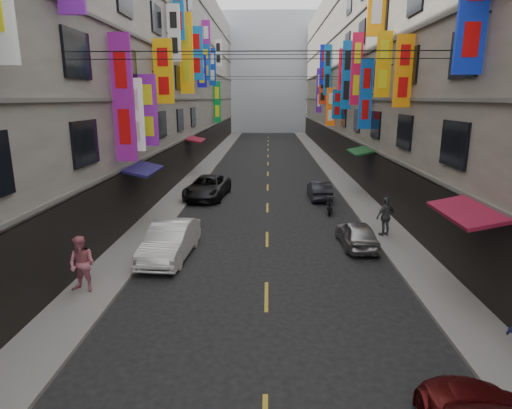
# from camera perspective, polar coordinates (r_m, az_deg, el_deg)

# --- Properties ---
(sidewalk_left) EXTENTS (2.00, 90.00, 0.12)m
(sidewalk_left) POSITION_cam_1_polar(r_m,az_deg,el_deg) (38.19, -7.48, 4.22)
(sidewalk_left) COLOR slate
(sidewalk_left) RESTS_ON ground
(sidewalk_right) EXTENTS (2.00, 90.00, 0.12)m
(sidewalk_right) POSITION_cam_1_polar(r_m,az_deg,el_deg) (38.18, 10.65, 4.09)
(sidewalk_right) COLOR slate
(sidewalk_right) RESTS_ON ground
(building_row_left) EXTENTS (10.14, 90.00, 19.00)m
(building_row_left) POSITION_cam_1_polar(r_m,az_deg,el_deg) (39.18, -17.06, 17.83)
(building_row_left) COLOR gray
(building_row_left) RESTS_ON ground
(building_row_right) EXTENTS (10.14, 90.00, 19.00)m
(building_row_right) POSITION_cam_1_polar(r_m,az_deg,el_deg) (39.16, 20.41, 17.58)
(building_row_right) COLOR #9E9584
(building_row_right) RESTS_ON ground
(haze_block) EXTENTS (18.00, 8.00, 22.00)m
(haze_block) POSITION_cam_1_polar(r_m,az_deg,el_deg) (87.29, 1.70, 16.95)
(haze_block) COLOR #B3BAC7
(haze_block) RESTS_ON ground
(shop_signage) EXTENTS (14.00, 55.00, 11.69)m
(shop_signage) POSITION_cam_1_polar(r_m,az_deg,el_deg) (30.11, 1.34, 19.10)
(shop_signage) COLOR #0E0FAB
(shop_signage) RESTS_ON ground
(street_awnings) EXTENTS (13.99, 35.20, 0.41)m
(street_awnings) POSITION_cam_1_polar(r_m,az_deg,el_deg) (21.49, -1.82, 4.72)
(street_awnings) COLOR #155022
(street_awnings) RESTS_ON ground
(overhead_cables) EXTENTS (14.00, 38.04, 1.24)m
(overhead_cables) POSITION_cam_1_polar(r_m,az_deg,el_deg) (25.28, 1.67, 19.30)
(overhead_cables) COLOR black
(overhead_cables) RESTS_ON ground
(lane_markings) EXTENTS (0.12, 80.20, 0.01)m
(lane_markings) POSITION_cam_1_polar(r_m,az_deg,el_deg) (34.77, 1.57, 3.28)
(lane_markings) COLOR gold
(lane_markings) RESTS_ON ground
(scooter_far_right) EXTENTS (0.56, 1.80, 1.14)m
(scooter_far_right) POSITION_cam_1_polar(r_m,az_deg,el_deg) (25.06, 9.77, -0.11)
(scooter_far_right) COLOR black
(scooter_far_right) RESTS_ON ground
(car_left_mid) EXTENTS (1.85, 4.60, 1.49)m
(car_left_mid) POSITION_cam_1_polar(r_m,az_deg,el_deg) (18.04, -11.38, -4.76)
(car_left_mid) COLOR white
(car_left_mid) RESTS_ON ground
(car_left_far) EXTENTS (2.89, 5.42, 1.45)m
(car_left_far) POSITION_cam_1_polar(r_m,az_deg,el_deg) (28.57, -6.50, 2.31)
(car_left_far) COLOR black
(car_left_far) RESTS_ON ground
(car_right_mid) EXTENTS (1.53, 3.54, 1.19)m
(car_right_mid) POSITION_cam_1_polar(r_m,az_deg,el_deg) (19.57, 13.31, -3.84)
(car_right_mid) COLOR #A6A6AA
(car_right_mid) RESTS_ON ground
(car_right_far) EXTENTS (1.35, 3.67, 1.20)m
(car_right_far) POSITION_cam_1_polar(r_m,az_deg,el_deg) (28.39, 8.44, 1.92)
(car_right_far) COLOR #26262E
(car_right_far) RESTS_ON ground
(pedestrian_lfar) EXTENTS (1.05, 0.82, 1.92)m
(pedestrian_lfar) POSITION_cam_1_polar(r_m,az_deg,el_deg) (15.50, -22.18, -7.39)
(pedestrian_lfar) COLOR #D57081
(pedestrian_lfar) RESTS_ON sidewalk_left
(pedestrian_rfar) EXTENTS (1.26, 1.07, 1.87)m
(pedestrian_rfar) POSITION_cam_1_polar(r_m,az_deg,el_deg) (21.01, 16.92, -1.53)
(pedestrian_rfar) COLOR #505052
(pedestrian_rfar) RESTS_ON sidewalk_right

